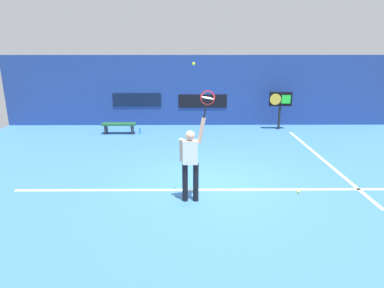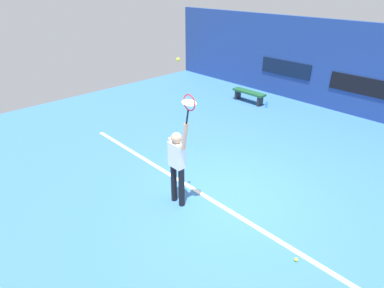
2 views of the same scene
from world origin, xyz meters
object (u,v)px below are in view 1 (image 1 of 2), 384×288
Objects in this scene: tennis_player at (190,160)px; spare_ball at (298,192)px; tennis_ball at (194,64)px; court_bench at (119,126)px; water_bottle at (140,131)px; tennis_racket at (207,99)px; scoreboard_clock at (280,101)px.

spare_ball is at bearing 8.22° from tennis_player.
tennis_ball reaches higher than court_bench.
water_bottle is (-2.09, 6.34, -0.89)m from tennis_player.
tennis_racket is 3.32m from spare_ball.
tennis_racket is at bearing -62.34° from court_bench.
tennis_racket is 9.16× the size of tennis_ball.
scoreboard_clock is at bearing 61.46° from tennis_ball.
tennis_ball is at bearing -171.88° from spare_ball.
tennis_player is 7.03m from court_bench.
tennis_ball is 4.06m from spare_ball.
court_bench is (-2.96, 6.34, -0.67)m from tennis_player.
water_bottle is 3.53× the size of spare_ball.
tennis_racket reaches higher than scoreboard_clock.
tennis_racket is 2.60× the size of water_bottle.
court_bench is (-3.33, 6.35, -2.05)m from tennis_racket.
tennis_ball is (0.07, 0.02, 2.12)m from tennis_player.
spare_ball is (2.67, 0.39, -0.98)m from tennis_player.
tennis_racket reaches higher than water_bottle.
water_bottle is 7.63m from spare_ball.
tennis_racket is 8.00m from scoreboard_clock.
tennis_ball is 8.25m from scoreboard_clock.
tennis_ball is 7.34m from water_bottle.
tennis_racket is 0.81m from tennis_ball.
tennis_player is 29.25× the size of spare_ball.
scoreboard_clock is (3.84, 7.06, -1.86)m from tennis_ball.
tennis_ball is 0.28× the size of water_bottle.
scoreboard_clock is 24.14× the size of spare_ball.
tennis_ball is at bearing 12.12° from tennis_player.
court_bench is at bearing 133.40° from spare_ball.
court_bench reaches higher than water_bottle.
tennis_racket reaches higher than court_bench.
water_bottle is at bearing 108.25° from tennis_player.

